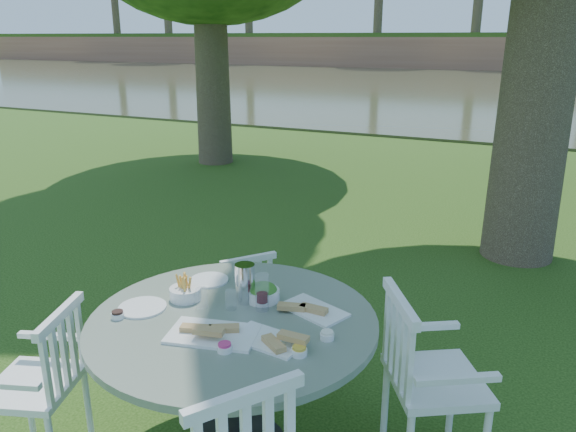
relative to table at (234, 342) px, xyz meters
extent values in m
plane|color=#18380B|center=(-0.47, 1.47, -0.69)|extent=(140.00, 140.00, 0.00)
cylinder|color=black|center=(0.00, 0.00, -0.28)|extent=(0.12, 0.12, 0.76)
cylinder|color=slate|center=(0.00, 0.00, 0.12)|extent=(1.52, 1.52, 0.04)
cylinder|color=white|center=(1.06, 0.67, -0.45)|extent=(0.04, 0.04, 0.50)
cylinder|color=white|center=(0.72, 0.46, -0.45)|extent=(0.04, 0.04, 0.50)
cube|color=white|center=(1.01, 0.38, -0.17)|extent=(0.66, 0.67, 0.04)
cube|color=white|center=(0.82, 0.26, 0.06)|extent=(0.30, 0.46, 0.51)
cylinder|color=white|center=(-0.53, 1.18, -0.49)|extent=(0.03, 0.03, 0.40)
cylinder|color=white|center=(-0.75, 0.90, -0.49)|extent=(0.03, 0.03, 0.40)
cylinder|color=white|center=(-0.28, 0.99, -0.49)|extent=(0.03, 0.03, 0.40)
cylinder|color=white|center=(-0.50, 0.70, -0.49)|extent=(0.03, 0.03, 0.40)
cube|color=white|center=(-0.52, 0.94, -0.27)|extent=(0.55, 0.55, 0.04)
cube|color=white|center=(-0.37, 0.83, -0.09)|extent=(0.28, 0.35, 0.41)
cylinder|color=white|center=(-1.18, -0.39, -0.47)|extent=(0.04, 0.04, 0.45)
cylinder|color=white|center=(-0.83, -0.27, -0.47)|extent=(0.04, 0.04, 0.45)
cube|color=white|center=(-0.94, -0.52, -0.22)|extent=(0.55, 0.58, 0.04)
cube|color=white|center=(-0.75, -0.45, -0.01)|extent=(0.19, 0.45, 0.46)
cube|color=white|center=(0.00, -0.20, 0.15)|extent=(0.49, 0.36, 0.02)
cube|color=white|center=(0.27, -0.13, 0.15)|extent=(0.37, 0.25, 0.01)
cube|color=white|center=(0.36, 0.25, 0.15)|extent=(0.40, 0.31, 0.01)
cylinder|color=white|center=(-0.50, -0.12, 0.15)|extent=(0.26, 0.26, 0.01)
cylinder|color=white|center=(-0.37, 0.34, 0.15)|extent=(0.23, 0.23, 0.01)
cylinder|color=white|center=(-0.36, 0.08, 0.18)|extent=(0.18, 0.18, 0.07)
cylinder|color=white|center=(0.04, 0.25, 0.18)|extent=(0.19, 0.19, 0.06)
cylinder|color=silver|center=(-0.04, 0.20, 0.25)|extent=(0.11, 0.11, 0.22)
cylinder|color=white|center=(0.10, 0.15, 0.25)|extent=(0.08, 0.08, 0.21)
cylinder|color=white|center=(-0.06, 0.08, 0.20)|extent=(0.06, 0.06, 0.11)
cylinder|color=white|center=(-0.21, 0.03, 0.20)|extent=(0.06, 0.06, 0.11)
cylinder|color=white|center=(0.13, -0.30, 0.16)|extent=(0.07, 0.07, 0.03)
cylinder|color=white|center=(0.46, -0.18, 0.16)|extent=(0.08, 0.08, 0.03)
cylinder|color=white|center=(0.53, 0.01, 0.16)|extent=(0.07, 0.07, 0.03)
cylinder|color=white|center=(-0.54, -0.26, 0.16)|extent=(0.07, 0.07, 0.03)
cube|color=#393C23|center=(-0.47, 24.47, -0.69)|extent=(100.00, 28.00, 0.12)
cube|color=brown|center=(-0.47, 39.97, 0.41)|extent=(100.00, 3.00, 2.20)
cube|color=#18380B|center=(-0.47, 47.47, 1.66)|extent=(100.00, 18.00, 0.30)
camera|label=1|loc=(1.39, -2.26, 1.55)|focal=35.00mm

